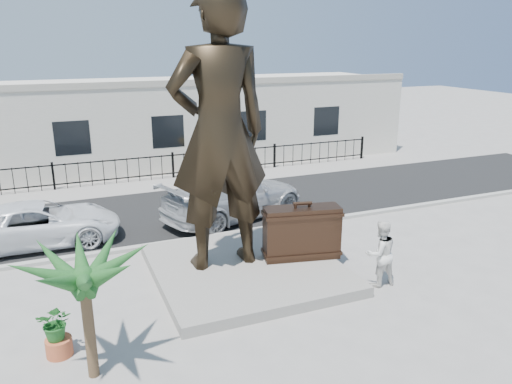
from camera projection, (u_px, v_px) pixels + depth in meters
ground at (284, 293)px, 13.43m from camera, size 100.00×100.00×0.00m
street at (201, 206)px, 20.51m from camera, size 40.00×7.00×0.01m
curb at (229, 234)px, 17.40m from camera, size 40.00×0.25×0.12m
far_sidewalk at (177, 182)px, 24.05m from camera, size 40.00×2.50×0.02m
plinth at (247, 269)px, 14.53m from camera, size 5.20×5.20×0.30m
fence at (173, 166)px, 24.59m from camera, size 22.00×0.10×1.20m
building at (154, 122)px, 27.84m from camera, size 28.00×7.00×4.40m
statue at (219, 133)px, 13.51m from camera, size 2.83×1.88×7.68m
suitcase at (302, 233)px, 14.75m from camera, size 2.33×1.15×1.58m
tourist at (380, 253)px, 13.67m from camera, size 0.93×0.73×1.88m
car_white at (39, 224)px, 16.48m from camera, size 5.21×2.48×1.44m
car_silver at (234, 196)px, 19.02m from camera, size 6.30×4.13×1.70m
worker at (197, 163)px, 24.32m from camera, size 1.08×0.69×1.58m
palm_tree at (94, 375)px, 10.15m from camera, size 1.80×1.80×3.20m
planter at (59, 347)px, 10.75m from camera, size 0.56×0.56×0.40m
shrub at (56, 322)px, 10.58m from camera, size 0.87×0.80×0.80m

